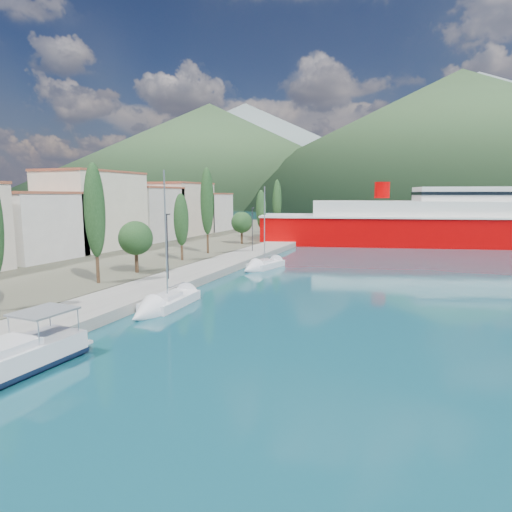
% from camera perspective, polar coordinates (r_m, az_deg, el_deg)
% --- Properties ---
extents(ground, '(1400.00, 1400.00, 0.00)m').
position_cam_1_polar(ground, '(139.93, 15.77, 4.32)').
color(ground, '#134A58').
extents(quay, '(5.00, 88.00, 0.80)m').
position_cam_1_polar(quay, '(50.70, -4.65, -1.16)').
color(quay, gray).
rests_on(quay, ground).
extents(land_strip, '(70.00, 148.00, 0.70)m').
position_cam_1_polar(land_strip, '(81.64, -26.19, 1.52)').
color(land_strip, '#565644').
rests_on(land_strip, ground).
extents(town_buildings, '(9.20, 69.20, 11.30)m').
position_cam_1_polar(town_buildings, '(71.70, -17.68, 5.36)').
color(town_buildings, beige).
rests_on(town_buildings, land_strip).
extents(tree_row, '(3.46, 63.41, 11.53)m').
position_cam_1_polar(tree_row, '(56.83, -7.28, 5.40)').
color(tree_row, '#47301E').
rests_on(tree_row, land_strip).
extents(lamp_posts, '(0.15, 43.35, 6.06)m').
position_cam_1_polar(lamp_posts, '(40.36, -11.68, 1.59)').
color(lamp_posts, '#2D2D33').
rests_on(lamp_posts, quay).
extents(sailboat_near, '(2.61, 7.96, 11.33)m').
position_cam_1_polar(sailboat_near, '(32.62, -13.07, -6.75)').
color(sailboat_near, silver).
rests_on(sailboat_near, ground).
extents(sailboat_mid, '(3.75, 7.43, 10.45)m').
position_cam_1_polar(sailboat_mid, '(49.38, 0.26, -1.51)').
color(sailboat_mid, silver).
rests_on(sailboat_mid, ground).
extents(ferry, '(58.54, 24.83, 11.38)m').
position_cam_1_polar(ferry, '(79.74, 22.09, 3.87)').
color(ferry, '#C50001').
rests_on(ferry, ground).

